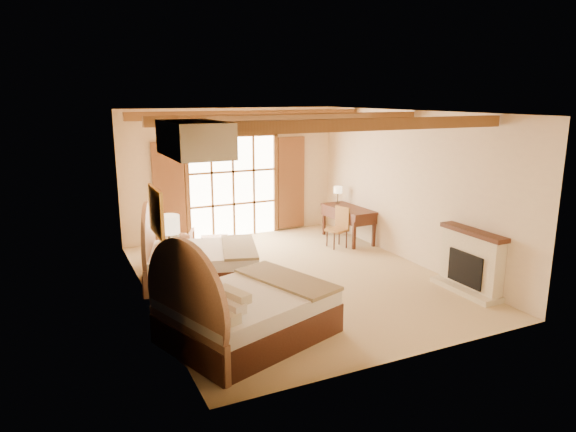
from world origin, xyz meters
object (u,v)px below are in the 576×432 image
bed_near (238,310)px  armchair (177,244)px  desk (348,223)px  bed_far (195,261)px  nightstand (182,303)px

bed_near → armchair: 4.26m
desk → bed_near: bearing=-140.4°
bed_near → desk: bed_near is taller
bed_far → nightstand: size_ratio=4.69×
bed_far → bed_near: bearing=-75.1°
nightstand → desk: desk is taller
nightstand → desk: bearing=12.9°
nightstand → bed_far: bearing=50.6°
bed_far → desk: 4.35m
bed_near → desk: bearing=22.9°
bed_far → armchair: (0.06, 1.65, -0.10)m
bed_far → nightstand: bearing=-96.0°
desk → armchair: bearing=171.6°
bed_far → nightstand: (-0.64, -1.57, -0.15)m
nightstand → armchair: armchair is taller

